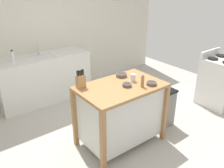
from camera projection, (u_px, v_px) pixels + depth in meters
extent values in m
plane|color=#ADA8A0|center=(120.00, 138.00, 3.61)|extent=(6.42, 6.42, 0.00)
cube|color=beige|center=(49.00, 29.00, 4.70)|extent=(5.42, 0.10, 2.60)
cube|color=#9E7042|center=(121.00, 87.00, 3.18)|extent=(1.16, 0.74, 0.04)
cube|color=silver|center=(121.00, 113.00, 3.34)|extent=(1.06, 0.64, 0.78)
cube|color=#9E7042|center=(103.00, 143.00, 2.81)|extent=(0.06, 0.06, 0.88)
cube|color=#9E7042|center=(165.00, 114.00, 3.42)|extent=(0.06, 0.06, 0.88)
cube|color=#9E7042|center=(75.00, 118.00, 3.31)|extent=(0.06, 0.06, 0.88)
cube|color=#9E7042|center=(133.00, 97.00, 3.92)|extent=(0.06, 0.06, 0.88)
cube|color=#AD7F4C|center=(81.00, 82.00, 3.08)|extent=(0.11, 0.09, 0.17)
cylinder|color=black|center=(77.00, 73.00, 3.00)|extent=(0.02, 0.02, 0.08)
cylinder|color=black|center=(79.00, 73.00, 3.01)|extent=(0.02, 0.02, 0.07)
cylinder|color=black|center=(80.00, 73.00, 3.03)|extent=(0.02, 0.02, 0.07)
cylinder|color=black|center=(82.00, 72.00, 3.04)|extent=(0.02, 0.02, 0.08)
cylinder|color=black|center=(83.00, 72.00, 3.05)|extent=(0.02, 0.02, 0.07)
cylinder|color=#564C47|center=(152.00, 83.00, 3.18)|extent=(0.14, 0.14, 0.04)
cylinder|color=#342D2A|center=(152.00, 82.00, 3.17)|extent=(0.11, 0.11, 0.01)
cylinder|color=#564C47|center=(127.00, 85.00, 3.13)|extent=(0.12, 0.12, 0.04)
cylinder|color=#342D2A|center=(127.00, 84.00, 3.13)|extent=(0.10, 0.10, 0.01)
cylinder|color=#564C47|center=(121.00, 75.00, 3.45)|extent=(0.16, 0.16, 0.05)
cylinder|color=#342D2A|center=(121.00, 74.00, 3.44)|extent=(0.13, 0.13, 0.01)
cylinder|color=silver|center=(133.00, 78.00, 3.27)|extent=(0.07, 0.07, 0.11)
cylinder|color=#9E7042|center=(142.00, 82.00, 3.10)|extent=(0.04, 0.04, 0.15)
sphere|color=#99999E|center=(143.00, 75.00, 3.06)|extent=(0.03, 0.03, 0.03)
cube|color=slate|center=(162.00, 109.00, 3.82)|extent=(0.34, 0.26, 0.60)
cube|color=black|center=(164.00, 91.00, 3.69)|extent=(0.36, 0.28, 0.03)
cube|color=silver|center=(45.00, 78.00, 4.60)|extent=(1.75, 0.60, 0.89)
cube|color=silver|center=(42.00, 57.00, 4.41)|extent=(0.44, 0.36, 0.03)
cylinder|color=#B7BCC1|center=(38.00, 49.00, 4.48)|extent=(0.02, 0.02, 0.22)
cylinder|color=white|center=(13.00, 57.00, 4.09)|extent=(0.05, 0.05, 0.19)
cylinder|color=black|center=(12.00, 51.00, 4.05)|extent=(0.03, 0.03, 0.02)
cube|color=silver|center=(220.00, 83.00, 4.42)|extent=(0.60, 0.60, 0.89)
cube|color=silver|center=(211.00, 53.00, 4.41)|extent=(0.60, 0.04, 0.12)
cylinder|color=black|center=(213.00, 59.00, 4.25)|extent=(0.18, 0.18, 0.02)
cylinder|color=black|center=(221.00, 56.00, 4.41)|extent=(0.18, 0.18, 0.02)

